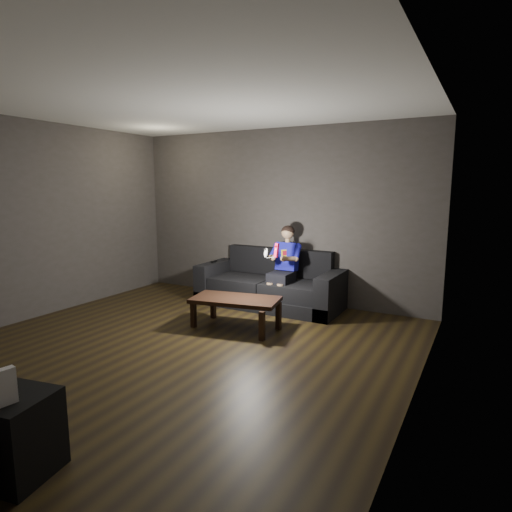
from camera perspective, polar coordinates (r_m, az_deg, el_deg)
The scene contains 12 objects.
floor at distance 5.01m, azimuth -10.31°, elevation -12.05°, with size 5.00×5.00×0.00m, color black.
back_wall at distance 6.80m, azimuth 2.75°, elevation 5.39°, with size 5.00×0.04×2.70m, color #3C3935.
left_wall at distance 6.57m, azimuth -27.94°, elevation 4.19°, with size 0.04×5.00×2.70m, color #3C3935.
right_wall at distance 3.66m, azimuth 21.08°, elevation 1.48°, with size 0.04×5.00×2.70m, color #3C3935.
ceiling at distance 4.75m, azimuth -11.30°, elevation 19.91°, with size 5.00×5.00×0.02m, color silver.
sofa at distance 6.58m, azimuth 1.98°, elevation -4.21°, with size 2.19×0.95×0.85m.
child at distance 6.33m, azimuth 3.78°, elevation -0.59°, with size 0.47×0.57×1.15m.
wii_remote_red at distance 5.86m, azimuth 2.75°, elevation 0.77°, with size 0.06×0.08×0.20m.
nunchuk_white at distance 5.95m, azimuth 1.33°, elevation 0.43°, with size 0.06×0.09×0.14m.
wii_remote_black at distance 6.93m, azimuth -5.61°, elevation -0.72°, with size 0.06×0.16×0.03m.
coffee_table at distance 5.50m, azimuth -2.75°, elevation -6.14°, with size 1.19×0.75×0.40m.
wii_console at distance 3.01m, azimuth -30.94°, elevation -14.88°, with size 0.05×0.17×0.22m, color white.
Camera 1 is at (2.97, -3.60, 1.80)m, focal length 30.00 mm.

